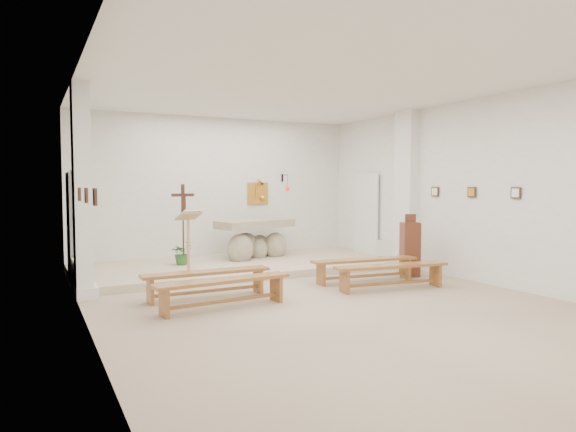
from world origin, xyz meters
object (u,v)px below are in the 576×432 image
altar (255,242)px  donation_pedestal (410,249)px  bench_right_front (365,264)px  crucifix_stand (183,218)px  bench_right_second (392,271)px  lectern (189,242)px  bench_left_second (224,286)px  bench_left_front (207,278)px

altar → donation_pedestal: (2.19, -2.93, 0.04)m
bench_right_front → crucifix_stand: bearing=139.2°
altar → bench_right_front: altar is taller
bench_right_second → donation_pedestal: bearing=45.3°
lectern → crucifix_stand: (0.26, 1.34, 0.39)m
bench_right_second → altar: bearing=111.8°
bench_right_second → bench_left_second: bearing=-172.7°
bench_left_front → bench_left_second: 0.82m
altar → lectern: lectern is taller
altar → bench_left_front: altar is taller
bench_left_second → bench_left_front: bearing=84.0°
lectern → crucifix_stand: 1.42m
altar → bench_left_front: size_ratio=0.94×
crucifix_stand → bench_left_front: size_ratio=0.81×
bench_left_front → lectern: bearing=84.0°
bench_right_front → bench_right_second: (0.00, -0.82, 0.00)m
bench_left_front → bench_right_front: (3.14, 0.00, 0.00)m
lectern → bench_right_second: 3.85m
bench_left_front → bench_left_second: bearing=-90.6°
altar → bench_right_front: (0.99, -3.04, -0.19)m
crucifix_stand → donation_pedestal: bearing=-47.0°
altar → bench_left_second: bearing=-134.5°
altar → crucifix_stand: size_ratio=1.17×
donation_pedestal → bench_right_second: donation_pedestal is taller
crucifix_stand → bench_right_second: crucifix_stand is taller
altar → bench_left_front: bearing=-140.7°
bench_right_front → bench_right_second: bearing=-84.2°
bench_right_front → bench_left_second: (-3.14, -0.82, 0.00)m
altar → bench_left_second: altar is taller
donation_pedestal → bench_right_second: size_ratio=0.59×
altar → bench_left_second: (-2.15, -3.86, -0.19)m
donation_pedestal → bench_left_front: size_ratio=0.59×
donation_pedestal → bench_right_second: 1.53m
bench_left_second → crucifix_stand: bearing=77.8°
lectern → bench_right_front: size_ratio=0.57×
lectern → bench_right_second: (3.00, -2.38, -0.42)m
lectern → bench_left_second: size_ratio=0.57×
donation_pedestal → bench_left_front: bearing=-157.7°
crucifix_stand → bench_left_front: (-0.41, -2.89, -0.81)m
bench_right_front → bench_right_second: same height
donation_pedestal → bench_right_front: 1.22m
bench_left_front → bench_left_second: size_ratio=0.99×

